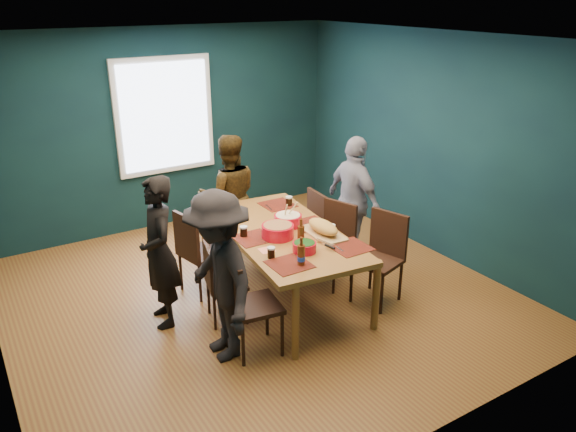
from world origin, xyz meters
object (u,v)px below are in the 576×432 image
Objects in this scene: person_near_left at (219,277)px; chair_left_far at (196,247)px; bowl_herbs at (304,247)px; bowl_salad at (278,231)px; bowl_dumpling at (288,220)px; dining_table at (283,238)px; chair_left_near at (245,299)px; cutting_board at (323,228)px; person_far_left at (159,252)px; chair_right_near at (383,250)px; person_back at (229,196)px; chair_right_far at (309,223)px; chair_left_mid at (218,277)px; person_right at (354,201)px; chair_right_mid at (335,237)px.

chair_left_far is at bearing 171.03° from person_near_left.
chair_left_far reaches higher than bowl_herbs.
bowl_dumpling is at bearing 39.48° from bowl_salad.
chair_left_near reaches higher than dining_table.
bowl_herbs is at bearing -145.63° from cutting_board.
person_far_left reaches higher than chair_left_far.
bowl_dumpling reaches higher than chair_left_near.
cutting_board reaches higher than bowl_salad.
bowl_dumpling is at bearing 123.77° from chair_right_near.
cutting_board is at bearing 77.64° from person_far_left.
person_near_left reaches higher than cutting_board.
chair_right_far is at bearing 151.87° from person_back.
chair_left_mid is at bearing 77.48° from person_back.
chair_left_mid is at bearing 95.75° from chair_left_near.
cutting_board reaches higher than chair_left_far.
person_right reaches higher than person_back.
bowl_salad is at bearing -61.24° from chair_left_far.
dining_table is 1.41× the size of person_right.
chair_right_mid is at bearing 136.98° from person_back.
chair_right_far is 1.15m from bowl_salad.
chair_right_mid is 3.16× the size of bowl_dumpling.
chair_right_near reaches higher than dining_table.
chair_left_mid is at bearing -153.06° from chair_right_far.
chair_left_far reaches higher than chair_right_far.
chair_left_near reaches higher than bowl_salad.
person_back is 0.97× the size of person_near_left.
person_back is 2.12m from person_near_left.
chair_right_far is 0.57× the size of person_right.
chair_right_near is (1.67, -0.51, 0.08)m from chair_left_mid.
person_far_left is 0.98× the size of person_right.
chair_left_mid is at bearing -172.00° from dining_table.
chair_left_far is 4.16× the size of bowl_herbs.
chair_right_mid is (1.51, 0.71, -0.02)m from chair_left_near.
chair_right_near is 0.63× the size of person_far_left.
person_near_left is (-1.72, -1.13, 0.27)m from chair_right_far.
bowl_dumpling is (0.89, 0.12, 0.38)m from chair_left_mid.
person_right is 4.76× the size of bowl_salad.
chair_left_mid is 0.63m from chair_left_near.
bowl_herbs is 0.45m from cutting_board.
person_back is 6.76× the size of bowl_herbs.
chair_right_far reaches higher than dining_table.
chair_left_near reaches higher than chair_left_mid.
person_far_left is 1.40m from bowl_herbs.
chair_left_near is 1.19m from cutting_board.
bowl_salad is at bearing 140.20° from chair_right_near.
person_near_left is 2.34× the size of cutting_board.
bowl_dumpling is 0.44× the size of cutting_board.
person_far_left is (-1.24, 0.26, 0.04)m from dining_table.
person_right is at bearing -18.70° from chair_left_far.
chair_right_mid is at bearing 11.14° from bowl_salad.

